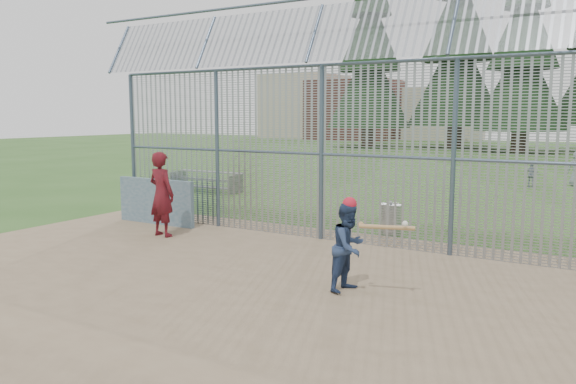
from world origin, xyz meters
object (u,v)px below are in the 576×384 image
Objects in this scene: trash_can at (390,219)px; bleacher at (206,180)px; dugout_wall at (156,201)px; batter at (349,247)px; onlooker at (162,194)px.

trash_can reaches higher than bleacher.
dugout_wall is 3.05× the size of trash_can.
bleacher is (-9.87, 8.53, -0.34)m from batter.
onlooker is at bearing -146.44° from trash_can.
onlooker is at bearing 84.77° from batter.
trash_can is (5.79, 1.99, -0.24)m from dugout_wall.
batter is at bearing 169.71° from onlooker.
onlooker is 8.20m from bleacher.
onlooker reaches higher than batter.
onlooker is at bearing -41.14° from dugout_wall.
dugout_wall is at bearing -161.06° from trash_can.
dugout_wall is 1.71× the size of batter.
dugout_wall is at bearing -62.33° from bleacher.
onlooker is 2.46× the size of trash_can.
batter is (6.78, -2.63, 0.13)m from dugout_wall.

